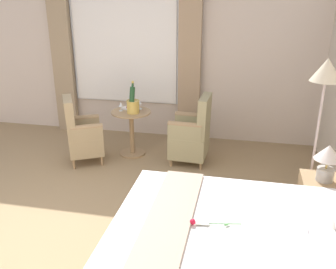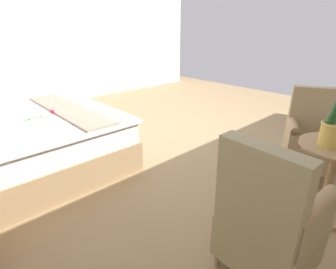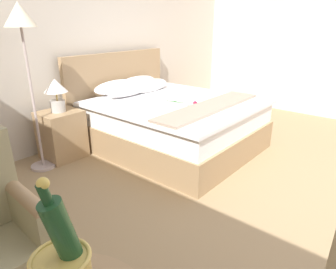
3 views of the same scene
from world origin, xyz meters
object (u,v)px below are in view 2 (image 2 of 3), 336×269
bed (16,146)px  champagne_bucket (333,130)px  armchair_facing_bed (311,139)px  side_table_round (331,177)px  armchair_by_window (268,223)px

bed → champagne_bucket: bearing=-146.3°
armchair_facing_bed → side_table_round: bearing=122.1°
side_table_round → armchair_facing_bed: size_ratio=0.71×
side_table_round → armchair_by_window: bearing=85.4°
armchair_by_window → armchair_facing_bed: size_ratio=1.03×
bed → armchair_facing_bed: bed is taller
champagne_bucket → armchair_by_window: bearing=88.8°
bed → armchair_by_window: bed is taller
side_table_round → champagne_bucket: 0.44m
champagne_bucket → armchair_facing_bed: (0.35, -0.70, -0.39)m
armchair_by_window → armchair_facing_bed: (0.33, -1.60, 0.02)m
armchair_by_window → armchair_facing_bed: 1.63m
bed → armchair_facing_bed: 3.28m
bed → armchair_facing_bed: (-2.22, -2.41, 0.08)m
champagne_bucket → armchair_facing_bed: bearing=-63.6°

